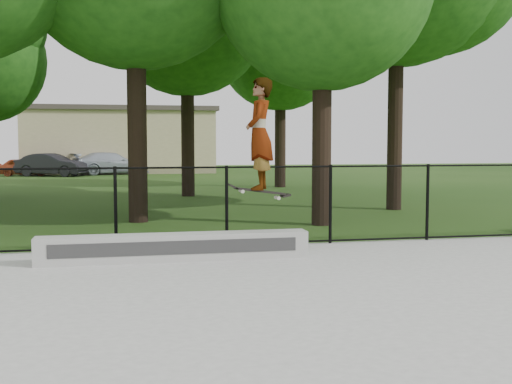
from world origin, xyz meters
TOP-DOWN VIEW (x-y plane):
  - ground at (0.00, 0.00)m, footprint 100.00×100.00m
  - concrete_slab at (0.00, 0.00)m, footprint 14.00×12.00m
  - grind_ledge at (-1.05, 4.70)m, footprint 4.40×0.40m
  - car_a at (-7.60, 34.26)m, footprint 3.11×1.26m
  - car_b at (-5.96, 33.52)m, footprint 3.96×2.72m
  - car_c at (-2.56, 35.05)m, footprint 4.74×3.20m
  - skater_airborne at (0.33, 4.55)m, footprint 0.84×0.76m
  - chainlink_fence at (0.00, 5.90)m, footprint 16.06×0.06m
  - distant_building at (-2.00, 38.00)m, footprint 12.40×6.40m

SIDE VIEW (x-z plane):
  - ground at x=0.00m, z-range 0.00..0.00m
  - concrete_slab at x=0.00m, z-range 0.00..0.06m
  - grind_ledge at x=-1.05m, z-range 0.06..0.50m
  - car_a at x=-7.60m, z-range 0.00..1.06m
  - car_b at x=-5.96m, z-range 0.00..1.34m
  - car_c at x=-2.56m, z-range 0.00..1.37m
  - chainlink_fence at x=0.00m, z-range 0.06..1.56m
  - skater_airborne at x=0.33m, z-range 1.11..3.08m
  - distant_building at x=-2.00m, z-range 0.01..4.31m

